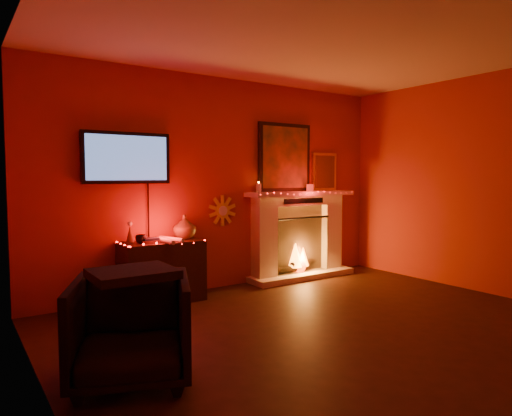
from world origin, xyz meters
The scene contains 6 objects.
room centered at (0.00, 0.00, 1.35)m, with size 5.00×5.00×5.00m.
fireplace centered at (1.14, 2.39, 0.72)m, with size 1.72×0.40×2.18m.
tv centered at (-1.30, 2.45, 1.65)m, with size 1.00×0.07×1.24m.
sunburst_clock centered at (-0.05, 2.48, 1.00)m, with size 0.40×0.03×0.40m.
console_table centered at (-0.96, 2.26, 0.39)m, with size 0.92×0.57×0.99m.
armchair centered at (-1.95, 0.46, 0.37)m, with size 0.80×0.82×0.75m, color black.
Camera 1 is at (-2.98, -2.63, 1.44)m, focal length 32.00 mm.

